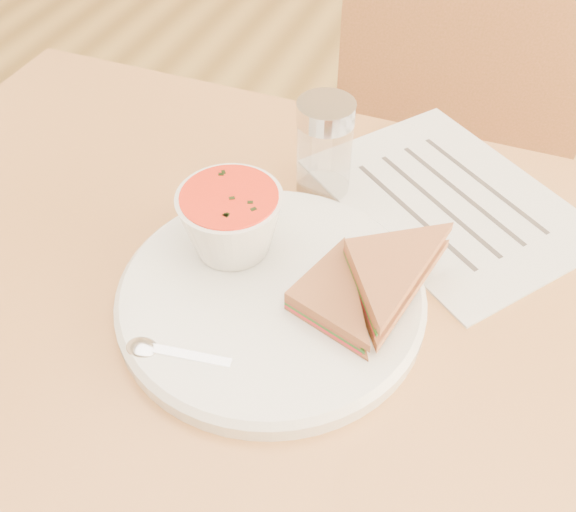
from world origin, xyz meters
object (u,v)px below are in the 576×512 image
at_px(plate, 271,297).
at_px(chair_far, 442,214).
at_px(soup_bowl, 231,224).
at_px(condiment_shaker, 324,148).
at_px(dining_table, 265,470).

bearing_deg(plate, chair_far, 76.64).
distance_m(soup_bowl, condiment_shaker, 0.15).
xyz_separation_m(chair_far, plate, (-0.11, -0.48, 0.26)).
relative_size(plate, soup_bowl, 2.89).
bearing_deg(chair_far, soup_bowl, 61.07).
height_order(plate, condiment_shaker, condiment_shaker).
relative_size(chair_far, plate, 3.32).
xyz_separation_m(dining_table, plate, (0.02, 0.00, 0.38)).
xyz_separation_m(dining_table, soup_bowl, (-0.04, 0.04, 0.43)).
relative_size(chair_far, soup_bowl, 9.58).
bearing_deg(dining_table, plate, 4.68).
bearing_deg(plate, soup_bowl, 146.12).
height_order(dining_table, chair_far, chair_far).
height_order(soup_bowl, condiment_shaker, condiment_shaker).
distance_m(dining_table, condiment_shaker, 0.47).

